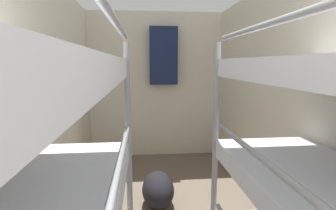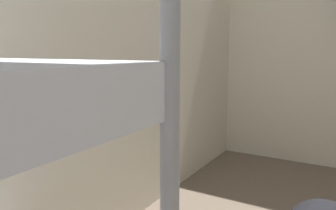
{
  "view_description": "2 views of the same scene",
  "coord_description": "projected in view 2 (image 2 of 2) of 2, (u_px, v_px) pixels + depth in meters",
  "views": [
    {
      "loc": [
        -0.22,
        0.48,
        1.54
      ],
      "look_at": [
        0.07,
        3.45,
        1.07
      ],
      "focal_mm": 28.0,
      "sensor_mm": 36.0,
      "label": 1
    },
    {
      "loc": [
        0.02,
        1.78,
        0.98
      ],
      "look_at": [
        -0.65,
        2.91,
        0.76
      ],
      "focal_mm": 35.0,
      "sensor_mm": 36.0,
      "label": 2
    }
  ],
  "objects": []
}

